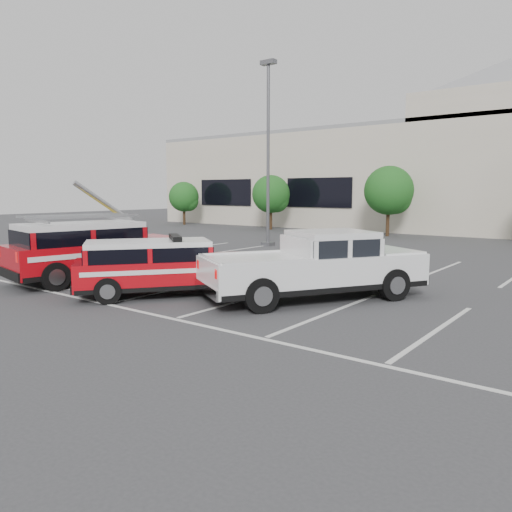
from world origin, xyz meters
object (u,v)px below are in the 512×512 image
(light_pole_left, at_px, (268,154))
(fire_chief_suv, at_px, (162,271))
(white_pickup, at_px, (316,272))
(tree_left, at_px, (272,195))
(utility_rig, at_px, (92,240))
(ladder_suv, at_px, (94,254))
(tree_far_left, at_px, (185,198))
(convention_building, at_px, (504,170))
(tree_mid_left, at_px, (390,192))

(light_pole_left, xyz_separation_m, fire_chief_suv, (5.61, -13.07, -4.45))
(light_pole_left, height_order, white_pickup, light_pole_left)
(tree_left, distance_m, utility_rig, 18.92)
(light_pole_left, relative_size, ladder_suv, 1.67)
(tree_far_left, relative_size, white_pickup, 0.61)
(tree_left, distance_m, white_pickup, 26.56)
(light_pole_left, xyz_separation_m, ladder_suv, (1.80, -12.78, -4.27))
(ladder_suv, bearing_deg, convention_building, 89.60)
(fire_chief_suv, height_order, ladder_suv, ladder_suv)
(white_pickup, xyz_separation_m, utility_rig, (-13.91, 2.13, -0.06))
(tree_left, relative_size, light_pole_left, 0.43)
(white_pickup, xyz_separation_m, ladder_suv, (-7.72, -2.06, 0.14))
(convention_building, xyz_separation_m, tree_left, (-15.09, -9.82, -1.95))
(tree_left, bearing_deg, fire_chief_suv, -61.57)
(convention_building, relative_size, utility_rig, 13.39)
(tree_mid_left, bearing_deg, convention_building, 62.60)
(ladder_suv, bearing_deg, white_pickup, 25.58)
(tree_mid_left, bearing_deg, tree_left, -180.00)
(convention_building, relative_size, tree_far_left, 15.04)
(fire_chief_suv, height_order, utility_rig, utility_rig)
(tree_left, xyz_separation_m, light_pole_left, (6.91, -10.05, 2.41))
(convention_building, xyz_separation_m, tree_mid_left, (-5.09, -9.82, -1.68))
(tree_left, height_order, light_pole_left, light_pole_left)
(tree_mid_left, height_order, light_pole_left, light_pole_left)
(tree_left, distance_m, ladder_suv, 24.50)
(tree_far_left, xyz_separation_m, tree_left, (10.00, 0.00, 0.27))
(light_pole_left, height_order, ladder_suv, light_pole_left)
(tree_mid_left, relative_size, utility_rig, 1.08)
(ladder_suv, bearing_deg, tree_left, 121.55)
(tree_left, distance_m, fire_chief_suv, 26.37)
(light_pole_left, bearing_deg, tree_left, 124.52)
(tree_far_left, height_order, tree_left, tree_left)
(convention_building, distance_m, tree_far_left, 27.03)
(tree_far_left, bearing_deg, white_pickup, -38.15)
(tree_mid_left, height_order, fire_chief_suv, tree_mid_left)
(ladder_suv, bearing_deg, tree_far_left, 140.01)
(fire_chief_suv, xyz_separation_m, utility_rig, (-10.00, 4.48, -0.01))
(white_pickup, bearing_deg, fire_chief_suv, -117.59)
(tree_left, xyz_separation_m, white_pickup, (16.43, -20.77, -1.99))
(light_pole_left, height_order, fire_chief_suv, light_pole_left)
(tree_left, bearing_deg, ladder_suv, -69.11)
(tree_far_left, xyz_separation_m, light_pole_left, (16.91, -10.05, 2.68))
(light_pole_left, bearing_deg, tree_far_left, 149.29)
(tree_far_left, distance_m, tree_mid_left, 20.01)
(tree_mid_left, xyz_separation_m, utility_rig, (-7.48, -18.64, -2.32))
(convention_building, xyz_separation_m, ladder_suv, (-6.38, -32.64, -3.80))
(convention_building, bearing_deg, tree_left, -146.95)
(convention_building, xyz_separation_m, utility_rig, (-12.57, -28.46, -4.00))
(convention_building, bearing_deg, fire_chief_suv, -94.47)
(tree_left, xyz_separation_m, tree_mid_left, (10.00, 0.00, 0.27))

